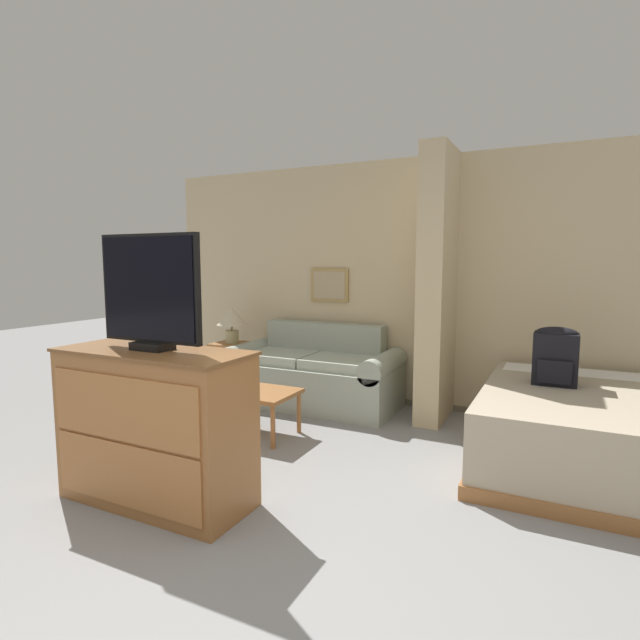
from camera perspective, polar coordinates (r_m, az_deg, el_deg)
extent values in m
plane|color=gray|center=(2.61, -13.29, -29.57)|extent=(20.00, 20.00, 0.00)
cube|color=#CCB78E|center=(5.36, 11.57, 4.03)|extent=(6.21, 0.12, 2.60)
cube|color=#70644E|center=(5.49, 11.06, -9.34)|extent=(6.21, 0.02, 0.06)
cube|color=tan|center=(5.65, 1.10, 4.02)|extent=(0.46, 0.02, 0.38)
cube|color=tan|center=(5.63, 1.03, 4.01)|extent=(0.39, 0.01, 0.31)
cube|color=#CCB78E|center=(4.91, 13.27, 3.76)|extent=(0.24, 0.69, 2.60)
cube|color=#99A393|center=(5.40, -0.95, -7.32)|extent=(1.39, 0.84, 0.45)
cube|color=#99A393|center=(5.60, 0.55, -2.36)|extent=(1.39, 0.20, 0.40)
cube|color=#99A393|center=(5.81, -8.07, -6.40)|extent=(0.22, 0.84, 0.45)
cylinder|color=#99A393|center=(5.75, -8.12, -3.71)|extent=(0.24, 0.84, 0.24)
cube|color=#99A393|center=(5.09, 7.20, -8.24)|extent=(0.22, 0.84, 0.45)
cylinder|color=#99A393|center=(5.03, 7.25, -5.20)|extent=(0.24, 0.84, 0.24)
cube|color=#AAB5A4|center=(5.47, -4.45, -4.20)|extent=(0.68, 0.60, 0.10)
cube|color=#AAB5A4|center=(5.15, 2.23, -4.86)|extent=(0.68, 0.60, 0.10)
cube|color=#996033|center=(4.46, -6.86, -8.28)|extent=(0.61, 0.52, 0.04)
cylinder|color=#996033|center=(4.50, -11.30, -10.93)|extent=(0.04, 0.04, 0.37)
cylinder|color=#996033|center=(4.21, -5.40, -12.08)|extent=(0.04, 0.04, 0.37)
cylinder|color=#996033|center=(4.84, -8.05, -9.59)|extent=(0.04, 0.04, 0.37)
cylinder|color=#996033|center=(4.57, -2.42, -10.52)|extent=(0.04, 0.04, 0.37)
cube|color=#996033|center=(5.91, -10.03, -2.76)|extent=(0.41, 0.41, 0.04)
cylinder|color=#996033|center=(5.93, -12.33, -5.69)|extent=(0.04, 0.04, 0.56)
cylinder|color=#996033|center=(5.73, -9.60, -6.08)|extent=(0.04, 0.04, 0.56)
cylinder|color=#996033|center=(6.20, -10.31, -5.11)|extent=(0.04, 0.04, 0.56)
cylinder|color=#996033|center=(6.01, -7.64, -5.45)|extent=(0.04, 0.04, 0.56)
cylinder|color=tan|center=(5.90, -10.04, -1.88)|extent=(0.16, 0.16, 0.15)
cylinder|color=tan|center=(5.88, -10.06, -0.86)|extent=(0.02, 0.02, 0.07)
cone|color=beige|center=(5.86, -10.09, 0.48)|extent=(0.35, 0.35, 0.21)
cube|color=#996033|center=(3.40, -18.25, -11.65)|extent=(1.25, 0.50, 0.97)
cube|color=brown|center=(3.28, -18.57, -3.42)|extent=(1.27, 0.52, 0.02)
cube|color=#AB6C39|center=(3.18, -21.67, -9.44)|extent=(1.15, 0.01, 0.39)
cube|color=#AB6C39|center=(3.31, -21.36, -16.22)|extent=(1.15, 0.01, 0.39)
cube|color=black|center=(3.28, -18.59, -2.82)|extent=(0.24, 0.16, 0.05)
cube|color=black|center=(3.24, -18.83, 3.44)|extent=(0.76, 0.04, 0.67)
cube|color=black|center=(3.22, -19.13, 3.41)|extent=(0.72, 0.01, 0.63)
cube|color=#996033|center=(4.36, 27.62, -14.02)|extent=(1.44, 1.91, 0.10)
cube|color=tan|center=(4.27, 27.83, -10.37)|extent=(1.40, 1.87, 0.48)
cube|color=white|center=(4.92, 27.78, -5.91)|extent=(1.28, 0.36, 0.10)
cube|color=black|center=(4.32, 25.31, -4.03)|extent=(0.32, 0.22, 0.41)
cube|color=black|center=(4.21, 25.21, -5.41)|extent=(0.24, 0.03, 0.18)
ellipsoid|color=black|center=(4.28, 25.44, -1.35)|extent=(0.31, 0.21, 0.10)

